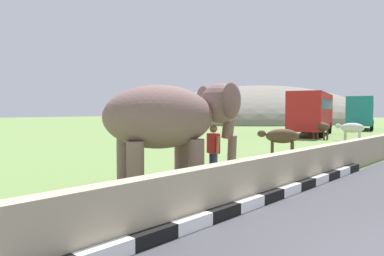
{
  "coord_description": "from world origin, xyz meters",
  "views": [
    {
      "loc": [
        -5.54,
        -0.28,
        2.07
      ],
      "look_at": [
        1.94,
        6.33,
        1.6
      ],
      "focal_mm": 34.79,
      "sensor_mm": 36.0,
      "label": 1
    }
  ],
  "objects": [
    {
      "name": "elephant",
      "position": [
        1.68,
        6.79,
        1.86
      ],
      "size": [
        4.05,
        3.15,
        2.86
      ],
      "color": "#7A5C56",
      "rests_on": "ground_plane"
    },
    {
      "name": "cow_mid",
      "position": [
        20.41,
        8.23,
        0.87
      ],
      "size": [
        0.8,
        1.92,
        1.23
      ],
      "color": "beige",
      "rests_on": "ground_plane"
    },
    {
      "name": "hill_east",
      "position": [
        55.0,
        35.85,
        0.0
      ],
      "size": [
        46.28,
        37.02,
        13.13
      ],
      "color": "slate",
      "rests_on": "ground_plane"
    },
    {
      "name": "barrier_parapet",
      "position": [
        2.0,
        4.2,
        0.5
      ],
      "size": [
        28.0,
        0.36,
        1.0
      ],
      "primitive_type": "cube",
      "color": "tan",
      "rests_on": "ground_plane"
    },
    {
      "name": "bus_red",
      "position": [
        24.45,
        12.82,
        2.08
      ],
      "size": [
        9.85,
        5.05,
        3.5
      ],
      "color": "#B21E1E",
      "rests_on": "ground_plane"
    },
    {
      "name": "striped_curb",
      "position": [
        -0.35,
        3.9,
        0.12
      ],
      "size": [
        16.2,
        0.2,
        0.24
      ],
      "color": "white",
      "rests_on": "ground_plane"
    },
    {
      "name": "bus_teal",
      "position": [
        37.05,
        12.8,
        2.08
      ],
      "size": [
        8.7,
        4.61,
        3.5
      ],
      "color": "teal",
      "rests_on": "ground_plane"
    },
    {
      "name": "cow_far",
      "position": [
        20.41,
        10.43,
        0.87
      ],
      "size": [
        0.98,
        1.93,
        1.23
      ],
      "color": "#473323",
      "rests_on": "ground_plane"
    },
    {
      "name": "person_handler",
      "position": [
        2.99,
        6.42,
        0.93
      ],
      "size": [
        0.38,
        0.63,
        1.66
      ],
      "color": "navy",
      "rests_on": "ground_plane"
    },
    {
      "name": "cow_near",
      "position": [
        9.91,
        7.9,
        0.87
      ],
      "size": [
        1.39,
        1.81,
        1.23
      ],
      "color": "#473323",
      "rests_on": "ground_plane"
    }
  ]
}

